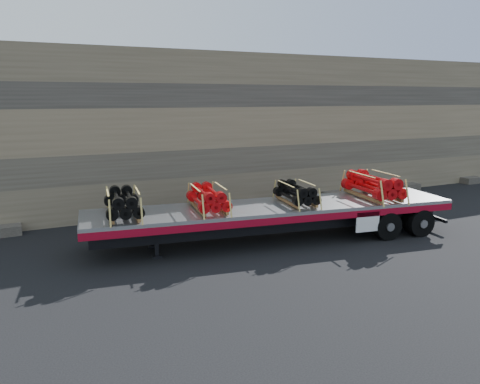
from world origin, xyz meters
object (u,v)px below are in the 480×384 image
(bundle_midrear, at_px, (296,194))
(trailer, at_px, (274,223))
(bundle_front, at_px, (123,204))
(bundle_midfront, at_px, (208,199))
(bundle_rear, at_px, (373,186))

(bundle_midrear, bearing_deg, trailer, 180.00)
(bundle_front, height_order, bundle_midfront, bundle_front)
(bundle_midfront, bearing_deg, bundle_rear, 0.00)
(bundle_front, xyz_separation_m, bundle_midrear, (5.95, -0.84, -0.04))
(trailer, height_order, bundle_midrear, bundle_midrear)
(bundle_rear, bearing_deg, bundle_front, -180.00)
(trailer, height_order, bundle_rear, bundle_rear)
(bundle_midrear, xyz_separation_m, bundle_rear, (3.11, -0.44, 0.09))
(bundle_midfront, bearing_deg, bundle_midrear, -0.00)
(trailer, xyz_separation_m, bundle_rear, (3.94, -0.56, 1.10))
(bundle_front, height_order, bundle_midrear, bundle_front)
(bundle_front, bearing_deg, bundle_rear, 0.00)
(bundle_midfront, relative_size, bundle_rear, 0.86)
(trailer, bearing_deg, bundle_rear, 0.00)
(trailer, distance_m, bundle_midrear, 1.31)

